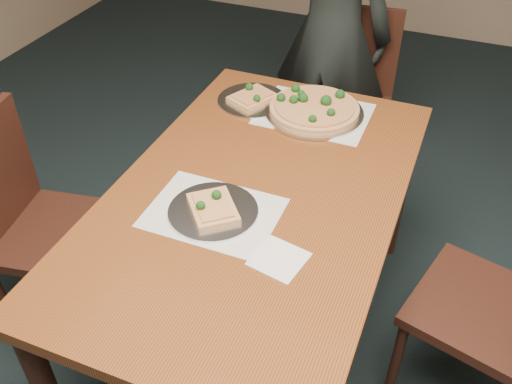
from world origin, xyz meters
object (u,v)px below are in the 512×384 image
at_px(chair_left, 33,218).
at_px(chair_far, 348,92).
at_px(diner, 332,33).
at_px(slice_plate_far, 252,99).
at_px(chair_right, 512,309).
at_px(dining_table, 256,213).
at_px(pizza_pan, 314,109).
at_px(slice_plate_near, 213,209).

bearing_deg(chair_left, chair_far, -41.81).
xyz_separation_m(diner, slice_plate_far, (-0.13, -0.67, -0.03)).
bearing_deg(chair_far, chair_right, -59.90).
bearing_deg(diner, dining_table, 97.15).
height_order(diner, slice_plate_far, diner).
xyz_separation_m(diner, pizza_pan, (0.12, -0.67, -0.02)).
xyz_separation_m(chair_left, slice_plate_far, (0.58, 0.71, 0.25)).
bearing_deg(dining_table, diner, 94.65).
relative_size(slice_plate_near, slice_plate_far, 1.00).
height_order(chair_far, pizza_pan, chair_far).
relative_size(diner, slice_plate_far, 5.65).
bearing_deg(slice_plate_near, chair_left, -177.10).
xyz_separation_m(chair_far, slice_plate_near, (-0.11, -1.31, 0.25)).
xyz_separation_m(chair_right, pizza_pan, (-0.82, 0.50, 0.26)).
height_order(diner, pizza_pan, diner).
bearing_deg(diner, chair_far, 168.03).
bearing_deg(diner, chair_right, 131.51).
bearing_deg(dining_table, pizza_pan, 87.07).
relative_size(chair_left, diner, 0.57).
bearing_deg(diner, slice_plate_far, 81.27).
bearing_deg(pizza_pan, diner, 100.59).
bearing_deg(dining_table, chair_right, 2.30).
distance_m(dining_table, slice_plate_far, 0.59).
distance_m(chair_right, slice_plate_near, 0.98).
bearing_deg(slice_plate_near, pizza_pan, 80.58).
height_order(dining_table, chair_left, chair_left).
relative_size(dining_table, chair_right, 1.65).
bearing_deg(slice_plate_near, diner, 90.54).
bearing_deg(chair_right, chair_left, -67.82).
relative_size(dining_table, pizza_pan, 3.91).
xyz_separation_m(diner, slice_plate_near, (0.01, -1.34, -0.03)).
bearing_deg(chair_left, diner, -37.44).
bearing_deg(pizza_pan, slice_plate_far, -179.72).
distance_m(chair_far, slice_plate_near, 1.34).
distance_m(dining_table, diner, 1.21).
distance_m(chair_left, chair_right, 1.67).
relative_size(chair_left, pizza_pan, 2.37).
xyz_separation_m(chair_right, diner, (-0.94, 1.16, 0.28)).
distance_m(diner, slice_plate_far, 0.68).
distance_m(chair_far, diner, 0.30).
bearing_deg(chair_far, diner, 159.64).
relative_size(dining_table, chair_far, 1.65).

